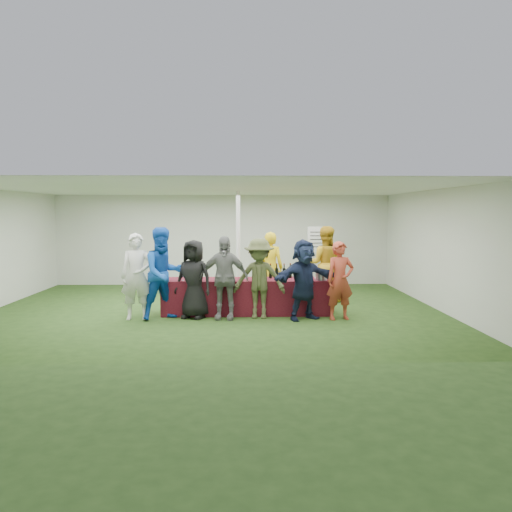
{
  "coord_description": "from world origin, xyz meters",
  "views": [
    {
      "loc": [
        0.66,
        -11.07,
        2.18
      ],
      "look_at": [
        0.9,
        -0.4,
        1.25
      ],
      "focal_mm": 35.0,
      "sensor_mm": 36.0,
      "label": 1
    }
  ],
  "objects_px": {
    "staff_pourer": "(270,267)",
    "customer_6": "(340,281)",
    "customer_0": "(137,276)",
    "customer_5": "(304,279)",
    "wine_list_sign": "(317,244)",
    "customer_1": "(164,273)",
    "staff_back": "(325,264)",
    "dump_bucket": "(321,276)",
    "serving_table": "(247,296)",
    "customer_3": "(224,278)",
    "customer_2": "(194,279)",
    "customer_4": "(259,278)"
  },
  "relations": [
    {
      "from": "customer_5",
      "to": "customer_0",
      "type": "bearing_deg",
      "value": 152.22
    },
    {
      "from": "customer_5",
      "to": "wine_list_sign",
      "type": "bearing_deg",
      "value": 51.66
    },
    {
      "from": "dump_bucket",
      "to": "customer_0",
      "type": "distance_m",
      "value": 3.83
    },
    {
      "from": "customer_2",
      "to": "customer_0",
      "type": "bearing_deg",
      "value": -153.93
    },
    {
      "from": "wine_list_sign",
      "to": "staff_pourer",
      "type": "height_order",
      "value": "wine_list_sign"
    },
    {
      "from": "staff_pourer",
      "to": "customer_4",
      "type": "height_order",
      "value": "staff_pourer"
    },
    {
      "from": "customer_4",
      "to": "serving_table",
      "type": "bearing_deg",
      "value": 123.89
    },
    {
      "from": "staff_pourer",
      "to": "staff_back",
      "type": "height_order",
      "value": "staff_back"
    },
    {
      "from": "wine_list_sign",
      "to": "customer_5",
      "type": "bearing_deg",
      "value": -102.18
    },
    {
      "from": "serving_table",
      "to": "wine_list_sign",
      "type": "xyz_separation_m",
      "value": [
        1.93,
        2.89,
        0.94
      ]
    },
    {
      "from": "staff_pourer",
      "to": "customer_6",
      "type": "xyz_separation_m",
      "value": [
        1.33,
        -1.91,
        -0.06
      ]
    },
    {
      "from": "dump_bucket",
      "to": "staff_back",
      "type": "xyz_separation_m",
      "value": [
        0.35,
        1.69,
        0.09
      ]
    },
    {
      "from": "dump_bucket",
      "to": "staff_pourer",
      "type": "height_order",
      "value": "staff_pourer"
    },
    {
      "from": "customer_1",
      "to": "customer_5",
      "type": "xyz_separation_m",
      "value": [
        2.86,
        -0.12,
        -0.12
      ]
    },
    {
      "from": "dump_bucket",
      "to": "customer_4",
      "type": "bearing_deg",
      "value": -168.91
    },
    {
      "from": "serving_table",
      "to": "staff_back",
      "type": "bearing_deg",
      "value": 37.33
    },
    {
      "from": "staff_pourer",
      "to": "customer_1",
      "type": "bearing_deg",
      "value": 50.58
    },
    {
      "from": "customer_3",
      "to": "customer_4",
      "type": "xyz_separation_m",
      "value": [
        0.72,
        0.09,
        -0.03
      ]
    },
    {
      "from": "customer_2",
      "to": "dump_bucket",
      "type": "bearing_deg",
      "value": 25.32
    },
    {
      "from": "dump_bucket",
      "to": "customer_0",
      "type": "relative_size",
      "value": 0.13
    },
    {
      "from": "serving_table",
      "to": "staff_pourer",
      "type": "height_order",
      "value": "staff_pourer"
    },
    {
      "from": "staff_back",
      "to": "customer_0",
      "type": "distance_m",
      "value": 4.63
    },
    {
      "from": "serving_table",
      "to": "staff_pourer",
      "type": "relative_size",
      "value": 2.09
    },
    {
      "from": "customer_0",
      "to": "customer_1",
      "type": "relative_size",
      "value": 0.94
    },
    {
      "from": "serving_table",
      "to": "customer_1",
      "type": "bearing_deg",
      "value": -162.9
    },
    {
      "from": "dump_bucket",
      "to": "customer_5",
      "type": "xyz_separation_m",
      "value": [
        -0.41,
        -0.42,
        -0.02
      ]
    },
    {
      "from": "customer_4",
      "to": "customer_2",
      "type": "bearing_deg",
      "value": -175.98
    },
    {
      "from": "staff_pourer",
      "to": "customer_2",
      "type": "height_order",
      "value": "staff_pourer"
    },
    {
      "from": "serving_table",
      "to": "customer_0",
      "type": "distance_m",
      "value": 2.36
    },
    {
      "from": "staff_pourer",
      "to": "staff_back",
      "type": "bearing_deg",
      "value": -159.45
    },
    {
      "from": "staff_pourer",
      "to": "staff_back",
      "type": "distance_m",
      "value": 1.37
    },
    {
      "from": "customer_2",
      "to": "serving_table",
      "type": "bearing_deg",
      "value": 42.32
    },
    {
      "from": "customer_0",
      "to": "customer_5",
      "type": "xyz_separation_m",
      "value": [
        3.4,
        -0.1,
        -0.06
      ]
    },
    {
      "from": "customer_1",
      "to": "customer_2",
      "type": "height_order",
      "value": "customer_1"
    },
    {
      "from": "wine_list_sign",
      "to": "customer_6",
      "type": "bearing_deg",
      "value": -90.38
    },
    {
      "from": "wine_list_sign",
      "to": "customer_0",
      "type": "distance_m",
      "value": 5.42
    },
    {
      "from": "customer_1",
      "to": "customer_5",
      "type": "height_order",
      "value": "customer_1"
    },
    {
      "from": "customer_1",
      "to": "customer_2",
      "type": "relative_size",
      "value": 1.16
    },
    {
      "from": "staff_pourer",
      "to": "customer_6",
      "type": "bearing_deg",
      "value": 137.06
    },
    {
      "from": "serving_table",
      "to": "staff_back",
      "type": "xyz_separation_m",
      "value": [
        1.93,
        1.47,
        0.55
      ]
    },
    {
      "from": "staff_back",
      "to": "customer_2",
      "type": "height_order",
      "value": "staff_back"
    },
    {
      "from": "customer_1",
      "to": "customer_3",
      "type": "xyz_separation_m",
      "value": [
        1.23,
        -0.04,
        -0.09
      ]
    },
    {
      "from": "customer_2",
      "to": "customer_3",
      "type": "relative_size",
      "value": 0.95
    },
    {
      "from": "dump_bucket",
      "to": "customer_3",
      "type": "xyz_separation_m",
      "value": [
        -2.04,
        -0.35,
        0.01
      ]
    },
    {
      "from": "customer_0",
      "to": "customer_5",
      "type": "relative_size",
      "value": 1.07
    },
    {
      "from": "staff_pourer",
      "to": "customer_5",
      "type": "xyz_separation_m",
      "value": [
        0.59,
        -1.91,
        -0.04
      ]
    },
    {
      "from": "customer_1",
      "to": "customer_4",
      "type": "relative_size",
      "value": 1.14
    },
    {
      "from": "customer_2",
      "to": "customer_6",
      "type": "distance_m",
      "value": 3.01
    },
    {
      "from": "customer_0",
      "to": "customer_1",
      "type": "distance_m",
      "value": 0.55
    },
    {
      "from": "customer_1",
      "to": "customer_5",
      "type": "relative_size",
      "value": 1.14
    }
  ]
}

